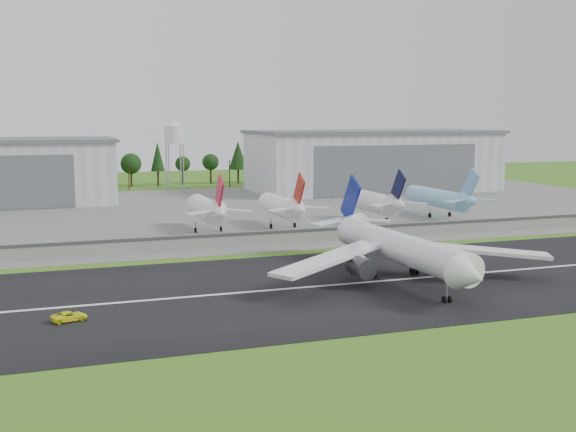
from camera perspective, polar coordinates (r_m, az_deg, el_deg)
name	(u,v)px	position (r m, az deg, el deg)	size (l,w,h in m)	color
ground	(396,295)	(128.68, 8.50, -6.17)	(600.00, 600.00, 0.00)	#316918
runway	(371,282)	(137.34, 6.56, -5.22)	(320.00, 60.00, 0.10)	black
runway_centerline	(371,282)	(137.33, 6.56, -5.19)	(220.00, 1.00, 0.02)	white
apron	(226,211)	(239.68, -4.91, 0.43)	(320.00, 150.00, 0.10)	slate
blast_fence	(291,236)	(177.79, 0.27, -1.58)	(240.00, 0.61, 3.50)	gray
hangar_east	(372,160)	(306.46, 6.69, 4.39)	(102.00, 47.00, 25.20)	silver
water_tower	(174,132)	(300.23, -8.98, 6.56)	(8.40, 8.40, 29.40)	#99999E
utility_poles	(181,188)	(317.34, -8.48, 2.19)	(230.00, 3.00, 12.00)	black
treeline	(174,185)	(332.03, -8.97, 2.43)	(320.00, 16.00, 22.00)	black
main_airliner	(402,255)	(138.70, 8.96, -3.08)	(57.23, 59.19, 18.17)	white
ground_vehicle	(69,316)	(115.79, -16.90, -7.59)	(2.49, 5.41, 1.50)	yellow
parked_jet_red_a	(209,210)	(193.36, -6.25, 0.49)	(7.36, 31.29, 16.81)	white
parked_jet_red_b	(284,207)	(199.14, -0.28, 0.72)	(7.36, 31.29, 16.70)	white
parked_jet_navy	(379,203)	(210.17, 7.17, 1.06)	(7.36, 31.29, 16.79)	white
parked_jet_skyblue	(443,198)	(226.17, 12.12, 1.37)	(7.36, 37.29, 16.62)	#84C2E4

